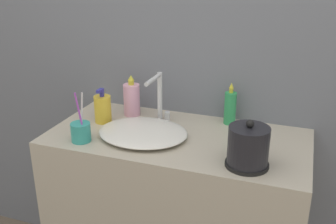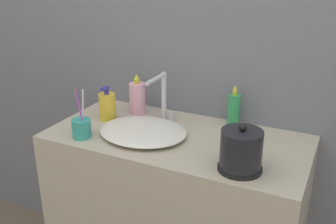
{
  "view_description": "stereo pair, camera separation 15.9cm",
  "coord_description": "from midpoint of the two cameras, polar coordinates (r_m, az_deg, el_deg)",
  "views": [
    {
      "loc": [
        0.46,
        -1.13,
        1.57
      ],
      "look_at": [
        -0.04,
        0.26,
        0.99
      ],
      "focal_mm": 42.0,
      "sensor_mm": 36.0,
      "label": 1
    },
    {
      "loc": [
        0.6,
        -1.07,
        1.57
      ],
      "look_at": [
        -0.04,
        0.26,
        0.99
      ],
      "focal_mm": 42.0,
      "sensor_mm": 36.0,
      "label": 2
    }
  ],
  "objects": [
    {
      "name": "sink_basin",
      "position": [
        1.61,
        -0.87,
        -2.84
      ],
      "size": [
        0.37,
        0.31,
        0.04
      ],
      "color": "silver",
      "rests_on": "vanity_counter"
    },
    {
      "name": "wall_back",
      "position": [
        1.75,
        7.94,
        12.22
      ],
      "size": [
        6.0,
        0.04,
        2.6
      ],
      "color": "slate",
      "rests_on": "ground_plane"
    },
    {
      "name": "mouthwash_bottle",
      "position": [
        1.82,
        -1.99,
        2.03
      ],
      "size": [
        0.07,
        0.07,
        0.19
      ],
      "color": "#EAA8C6",
      "rests_on": "vanity_counter"
    },
    {
      "name": "lotion_bottle",
      "position": [
        1.76,
        -6.26,
        0.79
      ],
      "size": [
        0.07,
        0.07,
        0.16
      ],
      "color": "gold",
      "rests_on": "vanity_counter"
    },
    {
      "name": "shampoo_bottle",
      "position": [
        1.71,
        12.16,
        0.26
      ],
      "size": [
        0.05,
        0.05,
        0.19
      ],
      "color": "#2D9956",
      "rests_on": "vanity_counter"
    },
    {
      "name": "toothbrush_cup",
      "position": [
        1.61,
        -9.7,
        -2.32
      ],
      "size": [
        0.08,
        0.08,
        0.21
      ],
      "color": "teal",
      "rests_on": "vanity_counter"
    },
    {
      "name": "electric_kettle",
      "position": [
        1.37,
        13.83,
        -5.75
      ],
      "size": [
        0.15,
        0.15,
        0.18
      ],
      "color": "black",
      "rests_on": "vanity_counter"
    },
    {
      "name": "faucet",
      "position": [
        1.72,
        1.87,
        2.56
      ],
      "size": [
        0.06,
        0.17,
        0.22
      ],
      "color": "silver",
      "rests_on": "vanity_counter"
    }
  ]
}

